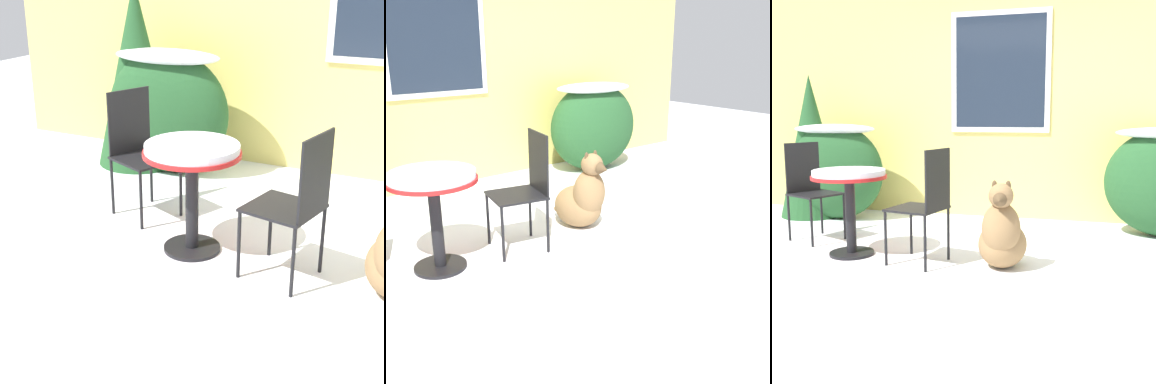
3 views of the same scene
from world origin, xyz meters
TOP-DOWN VIEW (x-y plane):
  - ground_plane at (0.00, 0.00)m, footprint 16.00×16.00m
  - house_wall at (0.00, 2.20)m, footprint 8.00×0.10m
  - shrub_left at (-1.88, 1.57)m, footprint 1.21×0.64m
  - evergreen_bush at (-2.27, 1.69)m, footprint 0.81×0.81m
  - patio_table at (-0.94, 0.19)m, footprint 0.66×0.66m
  - patio_chair_near_table at (-1.61, 0.60)m, footprint 0.55×0.55m
  - patio_chair_far_side at (-0.20, 0.10)m, footprint 0.50×0.50m
  - dog at (0.45, 0.14)m, footprint 0.45×0.70m

SIDE VIEW (x-z plane):
  - ground_plane at x=0.00m, z-range 0.00..0.00m
  - dog at x=0.45m, z-range -0.10..0.65m
  - patio_chair_near_table at x=-1.61m, z-range 0.05..1.03m
  - patio_chair_far_side at x=-0.20m, z-range 0.05..1.03m
  - shrub_left at x=-1.88m, z-range 0.04..1.19m
  - patio_table at x=-0.94m, z-range 0.23..1.00m
  - evergreen_bush at x=-2.27m, z-range 0.00..1.75m
  - house_wall at x=0.00m, z-range 0.01..3.13m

